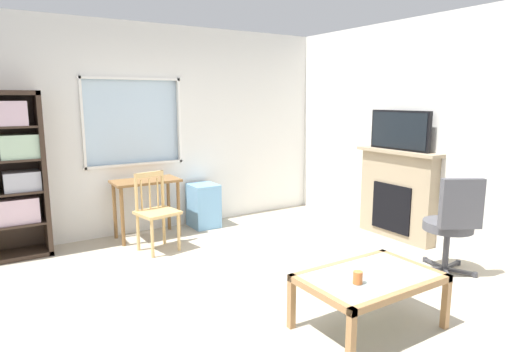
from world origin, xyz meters
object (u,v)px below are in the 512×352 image
(wooden_chair, at_px, (156,211))
(office_chair, at_px, (453,221))
(plastic_drawer_unit, at_px, (204,205))
(sippy_cup, at_px, (358,277))
(desk_under_window, at_px, (146,191))
(tv, at_px, (400,130))
(coffee_table, at_px, (370,282))
(fireplace, at_px, (397,194))

(wooden_chair, relative_size, office_chair, 0.90)
(wooden_chair, distance_m, plastic_drawer_unit, 1.05)
(wooden_chair, height_order, sippy_cup, wooden_chair)
(desk_under_window, relative_size, tv, 0.95)
(office_chair, bearing_deg, wooden_chair, 134.21)
(wooden_chair, height_order, coffee_table, wooden_chair)
(office_chair, bearing_deg, tv, 66.40)
(tv, bearing_deg, sippy_cup, -145.61)
(tv, bearing_deg, plastic_drawer_unit, 136.29)
(wooden_chair, xyz_separation_m, plastic_drawer_unit, (0.87, 0.56, -0.17))
(plastic_drawer_unit, bearing_deg, coffee_table, -92.15)
(desk_under_window, relative_size, wooden_chair, 0.90)
(desk_under_window, height_order, fireplace, fireplace)
(office_chair, height_order, coffee_table, office_chair)
(plastic_drawer_unit, bearing_deg, office_chair, -64.78)
(wooden_chair, bearing_deg, sippy_cup, -77.90)
(tv, xyz_separation_m, coffee_table, (-1.93, -1.39, -0.98))
(plastic_drawer_unit, distance_m, sippy_cup, 3.20)
(fireplace, xyz_separation_m, office_chair, (-0.50, -1.10, -0.00))
(coffee_table, bearing_deg, wooden_chair, 106.39)
(fireplace, height_order, coffee_table, fireplace)
(sippy_cup, bearing_deg, desk_under_window, 99.03)
(plastic_drawer_unit, xyz_separation_m, coffee_table, (-0.12, -3.12, 0.08))
(plastic_drawer_unit, xyz_separation_m, office_chair, (1.33, -2.83, 0.26))
(desk_under_window, bearing_deg, sippy_cup, -80.97)
(tv, bearing_deg, desk_under_window, 147.28)
(plastic_drawer_unit, relative_size, coffee_table, 0.57)
(sippy_cup, bearing_deg, office_chair, 12.17)
(tv, bearing_deg, wooden_chair, 156.49)
(plastic_drawer_unit, distance_m, office_chair, 3.13)
(fireplace, distance_m, office_chair, 1.20)
(tv, distance_m, coffee_table, 2.57)
(desk_under_window, bearing_deg, fireplace, -32.54)
(desk_under_window, height_order, plastic_drawer_unit, desk_under_window)
(office_chair, height_order, sippy_cup, office_chair)
(desk_under_window, relative_size, fireplace, 0.71)
(wooden_chair, height_order, fireplace, fireplace)
(coffee_table, height_order, sippy_cup, sippy_cup)
(plastic_drawer_unit, bearing_deg, sippy_cup, -95.54)
(coffee_table, bearing_deg, plastic_drawer_unit, 87.85)
(sippy_cup, bearing_deg, fireplace, 34.16)
(plastic_drawer_unit, xyz_separation_m, tv, (1.81, -1.73, 1.06))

